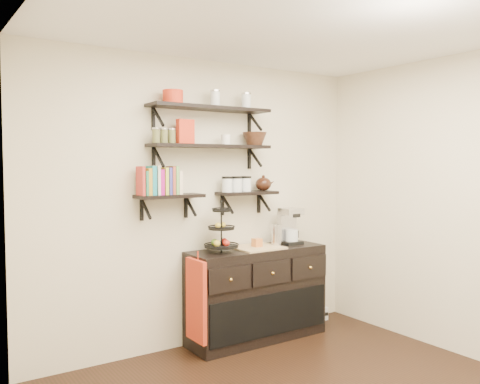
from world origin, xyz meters
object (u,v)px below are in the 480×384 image
object	(u,v)px
radio	(315,313)
coffee_maker	(289,227)
fruit_stand	(221,235)
sideboard	(257,294)

from	to	relation	value
radio	coffee_maker	bearing A→B (deg)	-159.74
coffee_maker	radio	bearing A→B (deg)	12.52
fruit_stand	radio	distance (m)	1.62
coffee_maker	radio	size ratio (longest dim) A/B	1.29
sideboard	radio	bearing A→B (deg)	8.43
fruit_stand	radio	world-z (taller)	fruit_stand
sideboard	fruit_stand	xyz separation A→B (m)	(-0.40, 0.00, 0.61)
sideboard	radio	distance (m)	0.96
sideboard	fruit_stand	size ratio (longest dim) A/B	3.03
sideboard	radio	xyz separation A→B (m)	(0.88, 0.13, -0.37)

